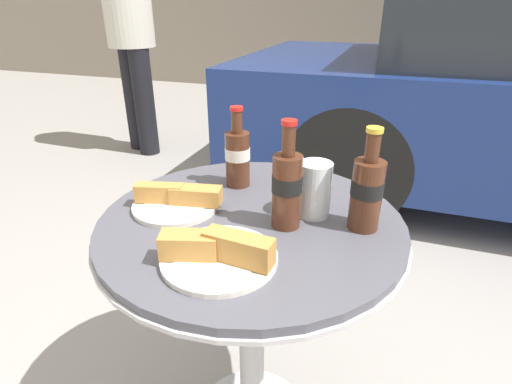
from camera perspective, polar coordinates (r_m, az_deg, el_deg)
bistro_table at (r=1.03m, az=-0.67°, el=-11.04°), size 0.73×0.73×0.74m
cola_bottle_left at (r=0.90m, az=15.55°, el=0.19°), size 0.07×0.07×0.23m
cola_bottle_right at (r=1.08m, az=-2.65°, el=5.23°), size 0.07×0.07×0.22m
cola_bottle_center at (r=0.87m, az=4.44°, el=0.77°), size 0.07×0.07×0.25m
drinking_glass at (r=0.94m, az=8.35°, el=0.06°), size 0.08×0.08×0.13m
lunch_plate_near at (r=1.00m, az=-11.17°, el=-1.20°), size 0.22×0.21×0.06m
lunch_plate_far at (r=0.79m, az=-5.57°, el=-8.61°), size 0.23×0.23×0.07m
pedestrian at (r=3.51m, az=-17.59°, el=21.66°), size 0.37×0.37×1.81m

